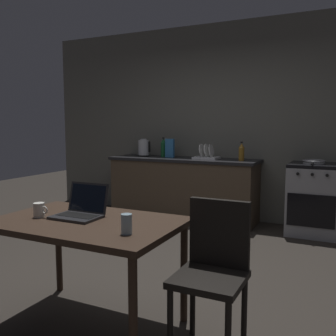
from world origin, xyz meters
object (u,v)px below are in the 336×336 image
(frying_pan, at_px, (314,162))
(dish_rack, at_px, (206,156))
(bottle, at_px, (241,152))
(coffee_mug, at_px, (39,210))
(drinking_glass, at_px, (127,224))
(chair, at_px, (213,265))
(laptop, at_px, (80,210))
(cereal_box, at_px, (170,148))
(dining_table, at_px, (87,231))
(stove_oven, at_px, (313,199))
(electric_kettle, at_px, (144,148))
(bottle_b, at_px, (163,148))

(frying_pan, height_order, dish_rack, dish_rack)
(bottle, bearing_deg, coffee_mug, -101.25)
(drinking_glass, bearing_deg, chair, 31.32)
(coffee_mug, bearing_deg, dish_rack, 88.30)
(laptop, xyz_separation_m, bottle, (0.35, 2.89, 0.23))
(chair, distance_m, laptop, 0.98)
(bottle, bearing_deg, laptop, -96.95)
(chair, xyz_separation_m, bottle, (-0.59, 2.83, 0.48))
(bottle, distance_m, frying_pan, 0.90)
(cereal_box, bearing_deg, dining_table, -74.66)
(dining_table, distance_m, chair, 0.87)
(chair, bearing_deg, dining_table, -171.75)
(frying_pan, xyz_separation_m, coffee_mug, (-1.50, -3.04, -0.13))
(coffee_mug, distance_m, cereal_box, 3.13)
(stove_oven, xyz_separation_m, dish_rack, (-1.42, 0.00, 0.49))
(coffee_mug, bearing_deg, laptop, 27.11)
(dining_table, height_order, coffee_mug, coffee_mug)
(coffee_mug, bearing_deg, bottle, 78.75)
(electric_kettle, distance_m, cereal_box, 0.43)
(bottle, distance_m, drinking_glass, 3.11)
(cereal_box, distance_m, bottle_b, 0.15)
(bottle_b, bearing_deg, chair, -58.52)
(bottle, height_order, dish_rack, bottle)
(frying_pan, xyz_separation_m, bottle_b, (-2.12, 0.11, 0.11))
(laptop, bearing_deg, dish_rack, 94.30)
(chair, xyz_separation_m, frying_pan, (0.31, 2.85, 0.38))
(dining_table, xyz_separation_m, cereal_box, (-0.83, 3.01, 0.36))
(dish_rack, bearing_deg, drinking_glass, -78.16)
(stove_oven, bearing_deg, dish_rack, 179.90)
(frying_pan, distance_m, cereal_box, 1.99)
(dining_table, relative_size, dish_rack, 3.65)
(stove_oven, distance_m, dish_rack, 1.50)
(chair, distance_m, drinking_glass, 0.58)
(laptop, xyz_separation_m, frying_pan, (1.25, 2.91, 0.13))
(bottle, xyz_separation_m, frying_pan, (0.90, 0.02, -0.09))
(stove_oven, bearing_deg, coffee_mug, -116.25)
(drinking_glass, relative_size, bottle_b, 0.41)
(dining_table, xyz_separation_m, coffee_mug, (-0.34, -0.07, 0.12))
(drinking_glass, distance_m, cereal_box, 3.41)
(bottle, distance_m, cereal_box, 1.09)
(electric_kettle, distance_m, dish_rack, 1.01)
(dining_table, distance_m, laptop, 0.16)
(chair, height_order, drinking_glass, chair)
(stove_oven, relative_size, bottle, 3.49)
(chair, bearing_deg, bottle_b, 122.17)
(stove_oven, distance_m, frying_pan, 0.47)
(coffee_mug, distance_m, bottle_b, 3.22)
(dish_rack, bearing_deg, bottle_b, 173.59)
(stove_oven, bearing_deg, cereal_box, 179.35)
(chair, xyz_separation_m, coffee_mug, (-1.19, -0.19, 0.26))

